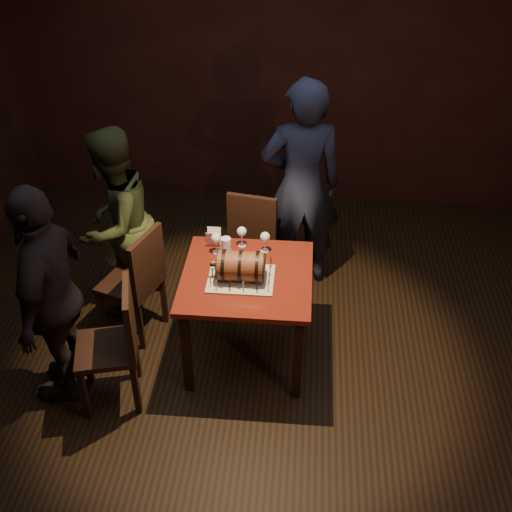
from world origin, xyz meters
name	(u,v)px	position (x,y,z in m)	size (l,w,h in m)	color
room_shell	(252,201)	(0.00, 0.00, 1.40)	(5.04, 5.04, 2.80)	black
pub_table	(247,288)	(-0.04, 0.10, 0.64)	(0.90, 0.90, 0.75)	#4A120C
cake_board	(241,279)	(-0.08, 0.04, 0.76)	(0.45, 0.35, 0.01)	#A9A188
barrel_cake	(241,266)	(-0.08, 0.04, 0.86)	(0.37, 0.22, 0.22)	brown
birthday_candles	(241,273)	(-0.08, 0.04, 0.80)	(0.40, 0.30, 0.09)	#D6C880
wine_glass_left	(216,239)	(-0.29, 0.35, 0.87)	(0.07, 0.07, 0.16)	silver
wine_glass_mid	(242,232)	(-0.12, 0.45, 0.87)	(0.07, 0.07, 0.16)	silver
wine_glass_right	(265,238)	(0.06, 0.40, 0.87)	(0.07, 0.07, 0.16)	silver
pint_of_ale	(226,248)	(-0.21, 0.32, 0.82)	(0.07, 0.07, 0.15)	silver
menu_card	(214,238)	(-0.32, 0.44, 0.81)	(0.10, 0.05, 0.13)	white
chair_back	(255,233)	(-0.06, 0.97, 0.52)	(0.46, 0.46, 0.93)	black
chair_left_rear	(138,278)	(-0.88, 0.29, 0.52)	(0.51, 0.51, 0.93)	black
chair_left_front	(117,340)	(-0.86, -0.38, 0.52)	(0.49, 0.49, 0.93)	black
person_back	(301,187)	(0.30, 1.11, 0.90)	(0.66, 0.43, 1.80)	#1C2138
person_left_rear	(115,224)	(-1.11, 0.62, 0.78)	(0.75, 0.59, 1.55)	#323D1E
person_left_front	(52,295)	(-1.28, -0.31, 0.81)	(0.95, 0.40, 1.62)	black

